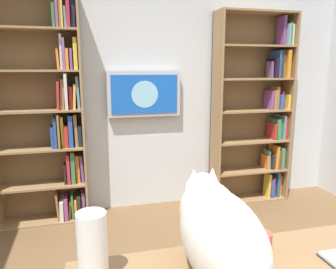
% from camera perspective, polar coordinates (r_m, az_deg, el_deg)
% --- Properties ---
extents(wall_back, '(4.52, 0.06, 2.70)m').
position_cam_1_polar(wall_back, '(3.57, -3.19, 8.76)').
color(wall_back, silver).
rests_on(wall_back, ground).
extents(bookshelf_left, '(0.88, 0.28, 2.10)m').
position_cam_1_polar(bookshelf_left, '(3.88, 15.44, 3.91)').
color(bookshelf_left, '#937047').
rests_on(bookshelf_left, ground).
extents(bookshelf_right, '(0.85, 0.28, 2.24)m').
position_cam_1_polar(bookshelf_right, '(3.38, -19.76, 3.28)').
color(bookshelf_right, '#937047').
rests_on(bookshelf_right, ground).
extents(wall_mounted_tv, '(0.76, 0.07, 0.47)m').
position_cam_1_polar(wall_mounted_tv, '(3.48, -4.12, 6.95)').
color(wall_mounted_tv, '#B7B7BC').
extents(cat, '(0.29, 0.71, 0.38)m').
position_cam_1_polar(cat, '(1.30, 8.40, -15.90)').
color(cat, silver).
rests_on(cat, desk).
extents(paper_towel_roll, '(0.11, 0.11, 0.27)m').
position_cam_1_polar(paper_towel_roll, '(1.30, -12.86, -18.52)').
color(paper_towel_roll, white).
rests_on(paper_towel_roll, desk).
extents(coffee_mug, '(0.08, 0.08, 0.10)m').
position_cam_1_polar(coffee_mug, '(1.54, 15.91, -17.57)').
color(coffee_mug, '#D84C3F').
rests_on(coffee_mug, desk).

